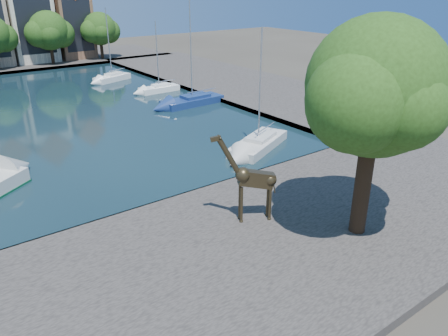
{
  "coord_description": "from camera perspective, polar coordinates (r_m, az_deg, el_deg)",
  "views": [
    {
      "loc": [
        -9.45,
        -20.51,
        12.26
      ],
      "look_at": [
        4.21,
        -2.0,
        2.41
      ],
      "focal_mm": 35.0,
      "sensor_mm": 36.0,
      "label": 1
    }
  ],
  "objects": [
    {
      "name": "sailboat_right_c",
      "position": [
        53.57,
        -8.48,
        10.35
      ],
      "size": [
        4.84,
        1.77,
        8.09
      ],
      "color": "white",
      "rests_on": "water_basin"
    },
    {
      "name": "giraffe_statue",
      "position": [
        22.57,
        3.6,
        -1.41
      ],
      "size": [
        3.18,
        1.82,
        4.85
      ],
      "color": "#362C1B",
      "rests_on": "near_quay"
    },
    {
      "name": "sailboat_right_b",
      "position": [
        47.35,
        -4.17,
        8.94
      ],
      "size": [
        6.94,
        2.74,
        12.73
      ],
      "color": "navy",
      "rests_on": "water_basin"
    },
    {
      "name": "near_quay",
      "position": [
        20.4,
        -1.19,
        -12.89
      ],
      "size": [
        50.0,
        14.0,
        0.5
      ],
      "primitive_type": "cube",
      "color": "#4B4541",
      "rests_on": "ground"
    },
    {
      "name": "ground",
      "position": [
        25.69,
        -10.3,
        -5.72
      ],
      "size": [
        160.0,
        160.0,
        0.0
      ],
      "primitive_type": "plane",
      "color": "#38332B",
      "rests_on": "ground"
    },
    {
      "name": "sailboat_right_d",
      "position": [
        60.95,
        -14.41,
        11.49
      ],
      "size": [
        5.44,
        3.48,
        9.19
      ],
      "color": "white",
      "rests_on": "water_basin"
    },
    {
      "name": "sailboat_right_a",
      "position": [
        34.59,
        4.5,
        3.43
      ],
      "size": [
        6.89,
        4.79,
        9.22
      ],
      "color": "beige",
      "rests_on": "water_basin"
    },
    {
      "name": "right_quay",
      "position": [
        57.55,
        1.31,
        11.14
      ],
      "size": [
        14.0,
        52.0,
        0.5
      ],
      "primitive_type": "cube",
      "color": "#4B4541",
      "rests_on": "ground"
    },
    {
      "name": "far_tree_east",
      "position": [
        73.98,
        -21.84,
        16.18
      ],
      "size": [
        7.54,
        5.8,
        7.84
      ],
      "color": "#332114",
      "rests_on": "far_quay"
    },
    {
      "name": "plane_tree",
      "position": [
        21.09,
        19.38,
        9.32
      ],
      "size": [
        8.32,
        6.4,
        10.62
      ],
      "color": "#332114",
      "rests_on": "near_quay"
    },
    {
      "name": "townhouse_east_end",
      "position": [
        80.47,
        -19.69,
        18.26
      ],
      "size": [
        5.44,
        9.18,
        14.43
      ],
      "color": "brown",
      "rests_on": "far_quay"
    },
    {
      "name": "townhouse_east_mid",
      "position": [
        78.68,
        -24.49,
        18.23
      ],
      "size": [
        6.43,
        9.18,
        16.65
      ],
      "color": "beige",
      "rests_on": "far_quay"
    },
    {
      "name": "far_tree_far_east",
      "position": [
        76.49,
        -15.86,
        16.98
      ],
      "size": [
        6.76,
        5.2,
        7.36
      ],
      "color": "#332114",
      "rests_on": "far_quay"
    },
    {
      "name": "water_basin",
      "position": [
        47.11,
        -23.7,
        6.19
      ],
      "size": [
        38.0,
        50.0,
        0.08
      ],
      "primitive_type": "cube",
      "color": "black",
      "rests_on": "ground"
    }
  ]
}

